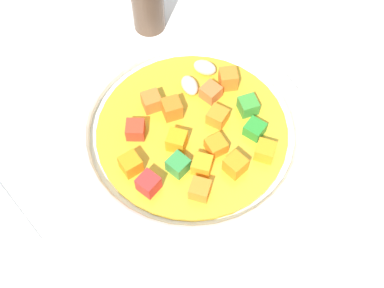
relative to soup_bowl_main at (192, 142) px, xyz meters
The scene contains 3 objects.
ground_plane 4.31cm from the soup_bowl_main, 124.71° to the left, with size 140.00×140.00×2.00cm, color silver.
soup_bowl_main is the anchor object (origin of this frame).
spoon 15.49cm from the soup_bowl_main, 167.14° to the right, with size 7.32×19.22×0.78cm.
Camera 1 is at (-8.96, -21.10, 41.89)cm, focal length 47.59 mm.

